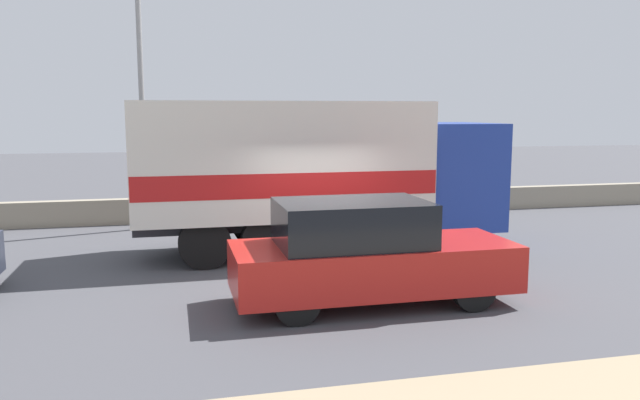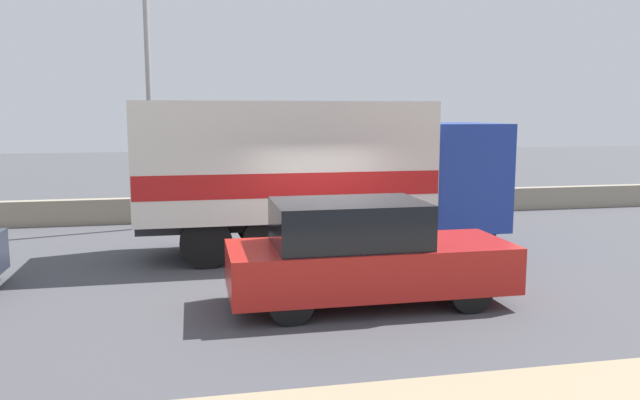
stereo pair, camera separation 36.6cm
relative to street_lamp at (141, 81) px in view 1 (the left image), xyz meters
The scene contains 5 objects.
ground_plane 8.45m from the street_lamp, 62.04° to the right, with size 80.00×80.00×0.00m, color #47474C.
stone_wall_backdrop 5.07m from the street_lamp, 14.16° to the left, with size 60.00×0.35×0.70m.
street_lamp is the anchor object (origin of this frame).
box_truck 5.63m from the street_lamp, 45.17° to the right, with size 8.01×2.53×3.32m.
car_hatchback 9.08m from the street_lamp, 64.09° to the right, with size 4.57×1.73×1.71m.
Camera 1 is at (-2.81, -10.47, 3.11)m, focal length 35.00 mm.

